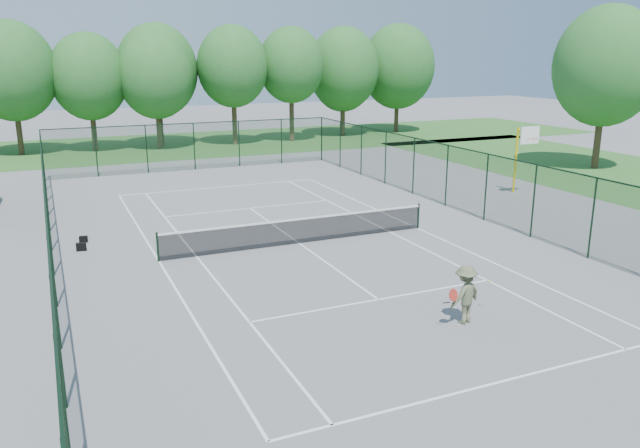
{
  "coord_description": "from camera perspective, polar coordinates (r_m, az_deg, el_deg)",
  "views": [
    {
      "loc": [
        -8.83,
        -21.9,
        7.23
      ],
      "look_at": [
        0.0,
        -2.0,
        1.3
      ],
      "focal_mm": 35.0,
      "sensor_mm": 36.0,
      "label": 1
    }
  ],
  "objects": [
    {
      "name": "ground",
      "position": [
        24.7,
        -1.88,
        -1.79
      ],
      "size": [
        140.0,
        140.0,
        0.0
      ],
      "primitive_type": "plane",
      "color": "slate",
      "rests_on": "ground"
    },
    {
      "name": "tree_side",
      "position": [
        44.45,
        24.7,
        12.96
      ],
      "size": [
        6.51,
        6.51,
        10.31
      ],
      "color": "#493723",
      "rests_on": "ground"
    },
    {
      "name": "tree_line_far",
      "position": [
        52.66,
        -14.68,
        13.41
      ],
      "size": [
        39.4,
        6.4,
        9.7
      ],
      "color": "#493723",
      "rests_on": "ground"
    },
    {
      "name": "tennis_net",
      "position": [
        24.54,
        -1.9,
        -0.51
      ],
      "size": [
        11.08,
        0.08,
        1.1
      ],
      "color": "black",
      "rests_on": "ground"
    },
    {
      "name": "fence_enclosure",
      "position": [
        24.29,
        -1.92,
        1.73
      ],
      "size": [
        18.05,
        36.05,
        3.02
      ],
      "color": "#19371E",
      "rests_on": "ground"
    },
    {
      "name": "grass_far",
      "position": [
        53.14,
        -14.25,
        6.96
      ],
      "size": [
        80.0,
        16.0,
        0.01
      ],
      "primitive_type": "cube",
      "color": "#376F2B",
      "rests_on": "ground"
    },
    {
      "name": "sports_bag_b",
      "position": [
        26.56,
        -20.81,
        -1.31
      ],
      "size": [
        0.34,
        0.24,
        0.25
      ],
      "primitive_type": "cube",
      "rotation": [
        0.0,
        0.0,
        -0.16
      ],
      "color": "black",
      "rests_on": "ground"
    },
    {
      "name": "tennis_player",
      "position": [
        17.77,
        13.13,
        -6.29
      ],
      "size": [
        2.04,
        0.89,
        1.66
      ],
      "color": "#5D6343",
      "rests_on": "ground"
    },
    {
      "name": "sports_bag_a",
      "position": [
        25.46,
        -20.99,
        -1.96
      ],
      "size": [
        0.39,
        0.25,
        0.3
      ],
      "primitive_type": "cube",
      "rotation": [
        0.0,
        0.0,
        -0.09
      ],
      "color": "black",
      "rests_on": "ground"
    },
    {
      "name": "court_lines",
      "position": [
        24.7,
        -1.88,
        -1.79
      ],
      "size": [
        11.05,
        23.85,
        0.01
      ],
      "color": "white",
      "rests_on": "ground"
    },
    {
      "name": "basketball_goal",
      "position": [
        34.7,
        18.11,
        6.77
      ],
      "size": [
        1.2,
        1.43,
        3.65
      ],
      "color": "yellow",
      "rests_on": "ground"
    }
  ]
}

